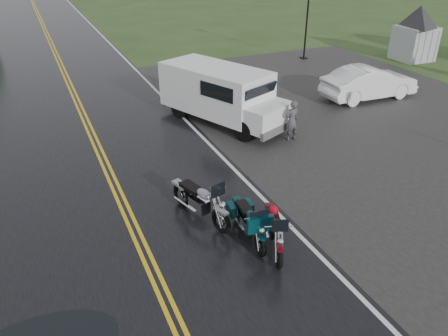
% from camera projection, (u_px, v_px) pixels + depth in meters
% --- Properties ---
extents(ground, '(120.00, 120.00, 0.00)m').
position_uv_depth(ground, '(150.00, 265.00, 10.22)').
color(ground, '#2D471E').
rests_on(ground, ground).
extents(road, '(8.00, 100.00, 0.04)m').
position_uv_depth(road, '(85.00, 119.00, 18.26)').
color(road, black).
rests_on(road, ground).
extents(parking_pad, '(14.00, 24.00, 0.03)m').
position_uv_depth(parking_pad, '(374.00, 120.00, 18.20)').
color(parking_pad, black).
rests_on(parking_pad, ground).
extents(visitor_center, '(16.00, 10.00, 4.80)m').
position_uv_depth(visitor_center, '(419.00, 19.00, 25.96)').
color(visitor_center, '#A8AAAD').
rests_on(visitor_center, ground).
extents(motorcycle_red, '(1.45, 2.19, 1.22)m').
position_uv_depth(motorcycle_red, '(279.00, 247.00, 9.84)').
color(motorcycle_red, '#580A10').
rests_on(motorcycle_red, ground).
extents(motorcycle_teal, '(0.95, 2.10, 1.20)m').
position_uv_depth(motorcycle_teal, '(261.00, 236.00, 10.21)').
color(motorcycle_teal, '#053237').
rests_on(motorcycle_teal, ground).
extents(motorcycle_silver, '(1.47, 2.48, 1.38)m').
position_uv_depth(motorcycle_silver, '(221.00, 212.00, 10.96)').
color(motorcycle_silver, '#989B9F').
rests_on(motorcycle_silver, ground).
extents(van_white, '(4.30, 6.19, 2.28)m').
position_uv_depth(van_white, '(244.00, 113.00, 15.82)').
color(van_white, white).
rests_on(van_white, ground).
extents(person_at_van, '(0.58, 0.41, 1.53)m').
position_uv_depth(person_at_van, '(292.00, 121.00, 16.10)').
color(person_at_van, '#434347').
rests_on(person_at_van, ground).
extents(sedan_white, '(4.58, 1.71, 1.49)m').
position_uv_depth(sedan_white, '(369.00, 83.00, 20.28)').
color(sedan_white, white).
rests_on(sedan_white, ground).
extents(lamp_post_far_right, '(0.38, 0.38, 4.44)m').
position_uv_depth(lamp_post_far_right, '(307.00, 22.00, 26.23)').
color(lamp_post_far_right, black).
rests_on(lamp_post_far_right, ground).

